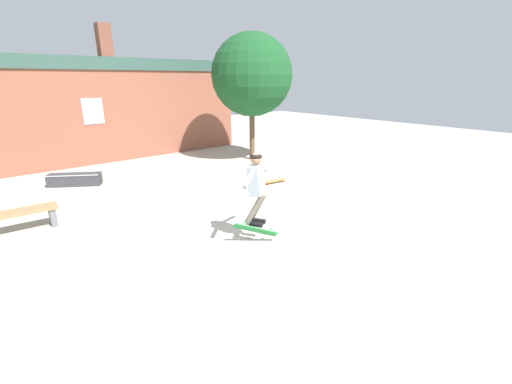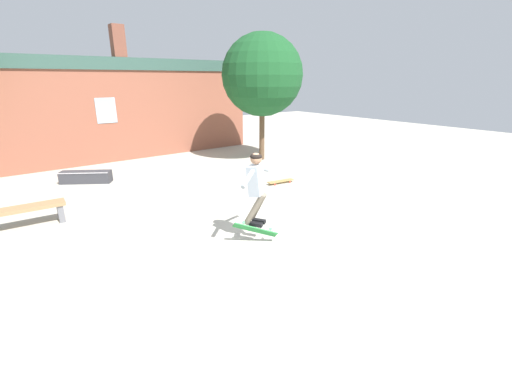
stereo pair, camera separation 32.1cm
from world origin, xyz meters
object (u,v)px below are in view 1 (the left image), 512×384
Objects in this scene: park_bench at (12,218)px; skater at (256,183)px; tree_right at (252,75)px; skate_ledge at (75,180)px; skateboard_resting at (274,181)px; skateboard_flipping at (256,230)px.

park_bench is 1.18× the size of skater.
tree_right is 6.97m from skate_ledge.
skate_ledge is at bearing 173.21° from tree_right.
skater is at bearing 49.76° from skateboard_resting.
skateboard_flipping is 4.07m from skateboard_resting.
park_bench is 5.05m from skater.
skateboard_flipping is (-4.62, -5.63, -2.86)m from tree_right.
skate_ledge is (-6.26, 0.75, -2.96)m from tree_right.
skate_ledge is 6.59m from skateboard_flipping.
skateboard_resting is at bearing -118.39° from tree_right.
tree_right is at bearing 82.73° from skateboard_flipping.
skateboard_resting is (4.68, -3.68, -0.11)m from skate_ledge.
tree_right is at bearing -110.18° from skateboard_resting.
skate_ledge is 1.93× the size of skateboard_flipping.
skateboard_flipping is (-0.07, -0.07, -0.90)m from skater.
skate_ledge is at bearing 136.53° from skateboard_flipping.
tree_right is at bearing 17.39° from park_bench.
skateboard_resting is at bearing -4.52° from park_bench.
park_bench is 2.21× the size of skateboard_flipping.
tree_right is 2.81× the size of park_bench.
skate_ledge reaches higher than skateboard_resting.
park_bench is 3.36m from skate_ledge.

